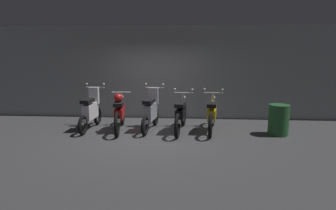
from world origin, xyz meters
TOP-DOWN VIEW (x-y plane):
  - ground_plane at (0.00, 0.00)m, footprint 80.00×80.00m
  - back_wall at (0.00, 2.35)m, footprint 16.00×0.30m
  - motorbike_slot_0 at (-1.72, 0.63)m, footprint 0.59×1.68m
  - motorbike_slot_1 at (-0.86, 0.55)m, footprint 0.56×1.95m
  - motorbike_slot_2 at (0.01, 0.67)m, footprint 0.59×1.68m
  - motorbike_slot_3 at (0.86, 0.58)m, footprint 0.59×1.95m
  - motorbike_slot_4 at (1.73, 0.64)m, footprint 0.59×1.95m
  - trash_bin at (3.47, 0.40)m, footprint 0.53×0.53m

SIDE VIEW (x-z plane):
  - ground_plane at x=0.00m, z-range 0.00..0.00m
  - trash_bin at x=3.47m, z-range 0.00..0.82m
  - motorbike_slot_3 at x=0.86m, z-range -0.08..1.07m
  - motorbike_slot_4 at x=1.73m, z-range -0.08..1.07m
  - motorbike_slot_1 at x=-0.86m, z-range -0.02..1.07m
  - motorbike_slot_0 at x=-1.72m, z-range -0.12..1.17m
  - motorbike_slot_2 at x=0.01m, z-range -0.12..1.17m
  - back_wall at x=0.00m, z-range 0.00..3.02m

